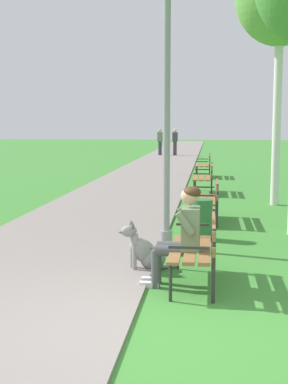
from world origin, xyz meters
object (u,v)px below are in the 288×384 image
at_px(park_bench_near, 199,244).
at_px(lamp_post_near, 167,113).
at_px(litter_bin, 202,220).
at_px(park_bench_mid, 208,197).
at_px(person_seated_on_near_bench, 182,232).
at_px(park_bench_far, 205,176).
at_px(park_bench_furthest, 205,163).
at_px(dog_grey, 146,252).
at_px(pedestrian_distant, 175,142).
at_px(pedestrian_further_distant, 160,142).

height_order(park_bench_near, lamp_post_near, lamp_post_near).
height_order(park_bench_near, litter_bin, park_bench_near).
distance_m(park_bench_mid, person_seated_on_near_bench, 4.50).
bearing_deg(lamp_post_near, park_bench_far, 85.54).
bearing_deg(park_bench_furthest, park_bench_mid, -88.94).
xyz_separation_m(dog_grey, pedestrian_distant, (-1.31, 25.87, 0.58)).
xyz_separation_m(person_seated_on_near_bench, pedestrian_distant, (-1.84, 26.55, 0.16)).
height_order(park_bench_furthest, person_seated_on_near_bench, person_seated_on_near_bench).
xyz_separation_m(park_bench_near, park_bench_far, (-0.01, 8.85, 0.00)).
xyz_separation_m(park_bench_far, person_seated_on_near_bench, (-0.19, -8.95, 0.17)).
relative_size(lamp_post_near, litter_bin, 5.95).
distance_m(park_bench_mid, pedestrian_further_distant, 22.47).
bearing_deg(lamp_post_near, park_bench_mid, 75.62).
xyz_separation_m(person_seated_on_near_bench, litter_bin, (0.21, 2.76, -0.33)).
height_order(park_bench_far, park_bench_furthest, same).
distance_m(park_bench_far, lamp_post_near, 7.20).
bearing_deg(park_bench_furthest, lamp_post_near, -92.33).
bearing_deg(park_bench_furthest, park_bench_near, -89.65).
distance_m(park_bench_furthest, lamp_post_near, 11.83).
relative_size(person_seated_on_near_bench, pedestrian_further_distant, 0.76).
xyz_separation_m(park_bench_mid, park_bench_furthest, (-0.17, 9.18, 0.00)).
relative_size(park_bench_mid, pedestrian_further_distant, 0.91).
bearing_deg(litter_bin, lamp_post_near, -125.11).
relative_size(park_bench_mid, park_bench_furthest, 1.00).
height_order(lamp_post_near, litter_bin, lamp_post_near).
relative_size(dog_grey, lamp_post_near, 0.19).
height_order(park_bench_mid, lamp_post_near, lamp_post_near).
xyz_separation_m(dog_grey, litter_bin, (0.73, 2.08, 0.09)).
bearing_deg(pedestrian_distant, dog_grey, -87.10).
xyz_separation_m(park_bench_furthest, lamp_post_near, (-0.48, -11.70, 1.64)).
bearing_deg(lamp_post_near, litter_bin, 54.89).
bearing_deg(litter_bin, park_bench_mid, 87.04).
relative_size(park_bench_far, lamp_post_near, 0.36).
bearing_deg(pedestrian_further_distant, person_seated_on_near_bench, -84.08).
bearing_deg(pedestrian_distant, park_bench_far, -83.42).
height_order(park_bench_near, person_seated_on_near_bench, person_seated_on_near_bench).
bearing_deg(park_bench_near, pedestrian_distant, 94.42).
bearing_deg(lamp_post_near, pedestrian_further_distant, 95.58).
relative_size(park_bench_near, dog_grey, 1.90).
bearing_deg(pedestrian_distant, park_bench_near, -85.58).
distance_m(park_bench_near, lamp_post_near, 2.55).
bearing_deg(park_bench_near, person_seated_on_near_bench, -154.30).
xyz_separation_m(park_bench_mid, person_seated_on_near_bench, (-0.30, -4.49, 0.17)).
distance_m(park_bench_furthest, pedestrian_further_distant, 13.40).
height_order(park_bench_near, pedestrian_distant, pedestrian_distant).
bearing_deg(pedestrian_further_distant, litter_bin, -82.92).
bearing_deg(park_bench_furthest, person_seated_on_near_bench, -90.53).
xyz_separation_m(park_bench_near, litter_bin, (-0.00, 2.66, -0.16)).
height_order(park_bench_mid, pedestrian_further_distant, pedestrian_further_distant).
bearing_deg(park_bench_near, lamp_post_near, 106.66).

